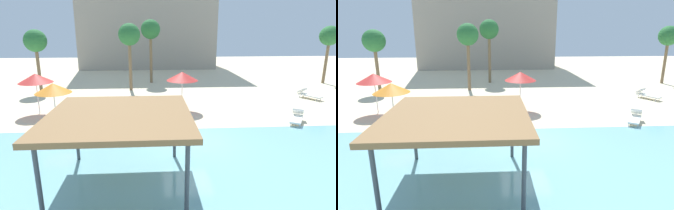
{
  "view_description": "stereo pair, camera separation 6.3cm",
  "coord_description": "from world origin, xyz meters",
  "views": [
    {
      "loc": [
        -1.86,
        -13.07,
        5.55
      ],
      "look_at": [
        -0.87,
        2.0,
        1.3
      ],
      "focal_mm": 29.83,
      "sensor_mm": 36.0,
      "label": 1
    },
    {
      "loc": [
        -1.79,
        -13.08,
        5.55
      ],
      "look_at": [
        -0.87,
        2.0,
        1.3
      ],
      "focal_mm": 29.83,
      "sensor_mm": 36.0,
      "label": 2
    }
  ],
  "objects": [
    {
      "name": "ground_plane",
      "position": [
        0.0,
        0.0,
        0.0
      ],
      "size": [
        80.0,
        80.0,
        0.0
      ],
      "primitive_type": "plane",
      "color": "beige"
    },
    {
      "name": "beach_umbrella_orange_4",
      "position": [
        -7.14,
        2.16,
        2.32
      ],
      "size": [
        1.96,
        1.96,
        2.6
      ],
      "color": "silver",
      "rests_on": "ground"
    },
    {
      "name": "beach_umbrella_red_1",
      "position": [
        -9.23,
        5.17,
        2.36
      ],
      "size": [
        2.16,
        2.16,
        2.66
      ],
      "color": "silver",
      "rests_on": "ground"
    },
    {
      "name": "shade_pavilion",
      "position": [
        -2.92,
        -3.96,
        2.57
      ],
      "size": [
        4.84,
        4.84,
        2.72
      ],
      "color": "#42474C",
      "rests_on": "ground"
    },
    {
      "name": "lagoon_water",
      "position": [
        0.0,
        -5.25,
        0.02
      ],
      "size": [
        44.0,
        13.5,
        0.04
      ],
      "primitive_type": "cube",
      "color": "#7AB7C1",
      "rests_on": "ground"
    },
    {
      "name": "hotel_block_0",
      "position": [
        -2.08,
        29.14,
        8.49
      ],
      "size": [
        18.13,
        10.6,
        16.98
      ],
      "primitive_type": "cube",
      "color": "#9E9384",
      "rests_on": "ground"
    },
    {
      "name": "lounge_chair_1",
      "position": [
        6.87,
        2.23,
        0.33
      ],
      "size": [
        1.53,
        1.92,
        0.74
      ],
      "rotation": [
        0.0,
        0.0,
        -2.14
      ],
      "color": "white",
      "rests_on": "ground"
    },
    {
      "name": "beach_umbrella_red_3",
      "position": [
        0.3,
        5.33,
        2.35
      ],
      "size": [
        2.11,
        2.11,
        2.64
      ],
      "color": "silver",
      "rests_on": "ground"
    },
    {
      "name": "lounge_chair_5",
      "position": [
        -1.68,
        5.61,
        0.33
      ],
      "size": [
        0.94,
        1.97,
        0.74
      ],
      "rotation": [
        0.0,
        0.0,
        -1.76
      ],
      "color": "white",
      "rests_on": "ground"
    },
    {
      "name": "palm_tree_1",
      "position": [
        -3.59,
        11.8,
        4.77
      ],
      "size": [
        1.9,
        1.9,
        5.85
      ],
      "color": "brown",
      "rests_on": "ground"
    },
    {
      "name": "palm_tree_2",
      "position": [
        15.73,
        13.83,
        4.58
      ],
      "size": [
        1.9,
        1.9,
        5.65
      ],
      "color": "brown",
      "rests_on": "ground"
    },
    {
      "name": "palm_tree_3",
      "position": [
        -11.53,
        11.83,
        4.29
      ],
      "size": [
        1.9,
        1.9,
        5.35
      ],
      "color": "brown",
      "rests_on": "ground"
    },
    {
      "name": "palm_tree_0",
      "position": [
        -1.73,
        15.26,
        5.15
      ],
      "size": [
        1.9,
        1.9,
        6.25
      ],
      "color": "brown",
      "rests_on": "ground"
    },
    {
      "name": "lounge_chair_3",
      "position": [
        10.77,
        7.85,
        0.33
      ],
      "size": [
        1.43,
        1.95,
        0.74
      ],
      "rotation": [
        0.0,
        0.0,
        -1.08
      ],
      "color": "white",
      "rests_on": "ground"
    }
  ]
}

